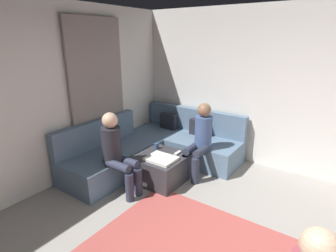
% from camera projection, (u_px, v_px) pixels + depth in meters
% --- Properties ---
extents(wall_back, '(6.00, 0.12, 2.70)m').
position_uv_depth(wall_back, '(300.00, 93.00, 4.20)').
color(wall_back, silver).
rests_on(wall_back, ground_plane).
extents(wall_left, '(0.12, 6.00, 2.70)m').
position_uv_depth(wall_left, '(16.00, 104.00, 3.50)').
color(wall_left, silver).
rests_on(wall_left, ground_plane).
extents(curtain_panel, '(0.06, 1.10, 2.50)m').
position_uv_depth(curtain_panel, '(98.00, 96.00, 4.49)').
color(curtain_panel, gray).
rests_on(curtain_panel, ground_plane).
extents(sectional_couch, '(2.10, 2.55, 0.87)m').
position_uv_depth(sectional_couch, '(155.00, 148.00, 4.84)').
color(sectional_couch, slate).
rests_on(sectional_couch, ground_plane).
extents(ottoman, '(0.76, 0.76, 0.42)m').
position_uv_depth(ottoman, '(161.00, 168.00, 4.25)').
color(ottoman, '#333338').
rests_on(ottoman, ground_plane).
extents(folded_blanket, '(0.44, 0.36, 0.04)m').
position_uv_depth(folded_blanket, '(161.00, 159.00, 4.03)').
color(folded_blanket, white).
rests_on(folded_blanket, ottoman).
extents(coffee_mug, '(0.08, 0.08, 0.10)m').
position_uv_depth(coffee_mug, '(156.00, 146.00, 4.43)').
color(coffee_mug, '#334C72').
rests_on(coffee_mug, ottoman).
extents(game_remote, '(0.05, 0.15, 0.02)m').
position_uv_depth(game_remote, '(178.00, 153.00, 4.26)').
color(game_remote, white).
rests_on(game_remote, ottoman).
extents(person_on_couch_back, '(0.30, 0.60, 1.20)m').
position_uv_depth(person_on_couch_back, '(200.00, 137.00, 4.29)').
color(person_on_couch_back, '#2D3347').
rests_on(person_on_couch_back, ground_plane).
extents(person_on_couch_side, '(0.60, 0.30, 1.20)m').
position_uv_depth(person_on_couch_side, '(117.00, 150.00, 3.79)').
color(person_on_couch_side, '#2D3347').
rests_on(person_on_couch_side, ground_plane).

